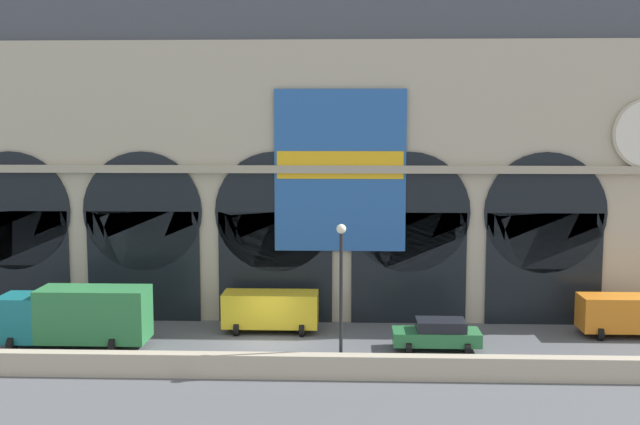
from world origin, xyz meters
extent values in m
plane|color=#54565B|center=(0.00, 0.00, 0.00)|extent=(200.00, 200.00, 0.00)
cube|color=#B2A891|center=(0.00, -5.04, 0.54)|extent=(90.00, 0.70, 1.08)
cube|color=#B2A891|center=(0.00, 7.20, 8.03)|extent=(47.36, 4.41, 16.06)
cube|color=#424751|center=(0.00, 7.50, 18.24)|extent=(47.36, 3.81, 4.35)
cube|color=black|center=(-15.28, 4.95, 3.20)|extent=(6.53, 0.20, 6.40)
cylinder|color=black|center=(-15.28, 4.95, 6.40)|extent=(6.87, 0.20, 6.87)
cube|color=black|center=(-7.64, 4.95, 3.20)|extent=(6.53, 0.20, 6.40)
cylinder|color=black|center=(-7.64, 4.95, 6.40)|extent=(6.87, 0.20, 6.87)
cube|color=black|center=(0.00, 4.95, 3.20)|extent=(6.53, 0.20, 6.40)
cylinder|color=black|center=(0.00, 4.95, 6.40)|extent=(6.87, 0.20, 6.87)
cube|color=black|center=(7.64, 4.95, 3.20)|extent=(6.53, 0.20, 6.40)
cylinder|color=black|center=(7.64, 4.95, 6.40)|extent=(6.87, 0.20, 6.87)
cube|color=black|center=(15.28, 4.95, 3.20)|extent=(6.53, 0.20, 6.40)
cylinder|color=black|center=(15.28, 4.95, 6.40)|extent=(6.87, 0.20, 6.87)
cube|color=#2659A5|center=(3.70, 4.83, 8.76)|extent=(7.42, 0.12, 9.14)
cube|color=yellow|center=(3.70, 4.75, 9.09)|extent=(7.12, 0.04, 1.56)
cube|color=#A49A85|center=(0.00, 4.85, 8.84)|extent=(47.36, 0.50, 0.44)
cube|color=#19727A|center=(-12.47, -0.77, 1.57)|extent=(2.00, 2.30, 2.30)
cube|color=#2D7A42|center=(-8.72, -0.77, 1.77)|extent=(5.50, 2.30, 2.70)
cylinder|color=black|center=(-12.57, -1.81, 0.42)|extent=(0.28, 0.84, 0.84)
cylinder|color=black|center=(-12.57, 0.26, 0.42)|extent=(0.28, 0.84, 0.84)
cylinder|color=black|center=(-7.47, -1.81, 0.42)|extent=(0.28, 0.84, 0.84)
cylinder|color=black|center=(-7.47, 0.26, 0.42)|extent=(0.28, 0.84, 0.84)
cube|color=gold|center=(-0.07, 2.75, 1.27)|extent=(5.20, 2.00, 1.86)
cylinder|color=black|center=(-1.83, 1.85, 0.34)|extent=(0.28, 0.68, 0.68)
cylinder|color=black|center=(-1.83, 3.65, 0.34)|extent=(0.28, 0.68, 0.68)
cylinder|color=black|center=(1.70, 1.85, 0.34)|extent=(0.28, 0.68, 0.68)
cylinder|color=black|center=(1.70, 3.65, 0.34)|extent=(0.28, 0.68, 0.68)
cube|color=#2D7A42|center=(8.67, -0.38, 0.65)|extent=(4.40, 1.80, 0.70)
cube|color=black|center=(8.89, -0.38, 1.27)|extent=(2.46, 1.62, 0.55)
cylinder|color=black|center=(7.21, -1.19, 0.30)|extent=(0.28, 0.60, 0.60)
cylinder|color=black|center=(7.21, 0.43, 0.30)|extent=(0.28, 0.60, 0.60)
cylinder|color=black|center=(10.12, -1.19, 0.30)|extent=(0.28, 0.60, 0.60)
cylinder|color=black|center=(10.12, 0.43, 0.30)|extent=(0.28, 0.60, 0.60)
cube|color=orange|center=(19.30, 2.57, 1.27)|extent=(5.20, 2.00, 1.86)
cylinder|color=black|center=(17.53, 1.67, 0.34)|extent=(0.28, 0.68, 0.68)
cylinder|color=black|center=(17.53, 3.47, 0.34)|extent=(0.28, 0.68, 0.68)
cylinder|color=black|center=(3.88, -4.24, 3.25)|extent=(0.16, 0.16, 6.50)
sphere|color=#F2EDCC|center=(3.88, -4.24, 6.68)|extent=(0.44, 0.44, 0.44)
camera|label=1|loc=(4.25, -38.99, 11.38)|focal=43.70mm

